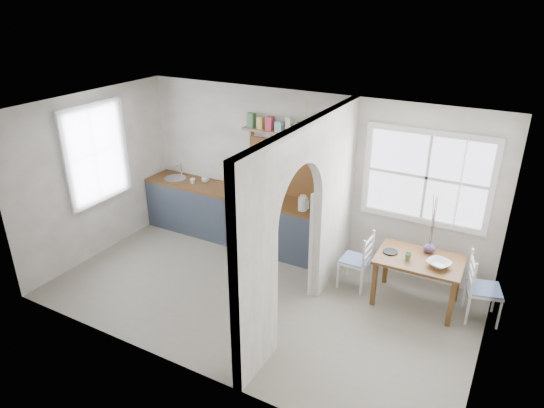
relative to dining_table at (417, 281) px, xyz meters
The scene contains 26 objects.
floor 2.21m from the dining_table, 154.58° to the right, with size 5.80×3.20×0.01m, color #7C735D.
ceiling 3.13m from the dining_table, 154.58° to the right, with size 5.80×3.20×0.01m, color white.
walls 2.38m from the dining_table, 154.58° to the right, with size 5.81×3.21×2.60m.
partition 1.90m from the dining_table, 145.31° to the right, with size 0.12×3.20×2.60m.
kitchen_window 5.10m from the dining_table, 169.06° to the right, with size 0.10×1.16×1.50m, color white, non-canonical shape.
nook_window 1.41m from the dining_table, 104.98° to the left, with size 1.76×0.10×1.30m, color white, non-canonical shape.
counter 3.12m from the dining_table, behind, with size 3.50×0.60×0.90m.
sink 4.45m from the dining_table, behind, with size 0.40×0.40×0.02m, color silver.
backsplash 2.48m from the dining_table, 163.58° to the left, with size 1.65×0.03×0.90m, color brown.
shelf 2.79m from the dining_table, 165.66° to the left, with size 1.75×0.20×0.21m.
pendant_lamp 2.39m from the dining_table, behind, with size 0.26×0.26×0.16m, color beige.
utensil_rail 1.75m from the dining_table, behind, with size 0.02×0.02×0.50m, color silver.
dining_table is the anchor object (origin of this frame).
chair_left 0.88m from the dining_table, behind, with size 0.40×0.40×0.87m, color silver, non-canonical shape.
chair_right 0.84m from the dining_table, ahead, with size 0.41×0.41×0.91m, color silver, non-canonical shape.
kettle 1.97m from the dining_table, behind, with size 0.20×0.16×0.24m, color silver, non-canonical shape.
mug_a 4.03m from the dining_table, behind, with size 0.10×0.10×0.09m, color white.
mug_b 3.89m from the dining_table, behind, with size 0.13×0.13×0.11m, color silver.
knife_block 3.19m from the dining_table, behind, with size 0.10×0.14×0.23m, color black.
jar 3.09m from the dining_table, behind, with size 0.09×0.09×0.15m, color #78684C.
towel_magenta 1.39m from the dining_table, behind, with size 0.02×0.03×0.57m, color #A33063.
towel_orange 1.39m from the dining_table, behind, with size 0.02×0.03×0.44m, color #D76400.
bowl 0.47m from the dining_table, 16.71° to the right, with size 0.28×0.28×0.07m, color silver.
table_cup 0.43m from the dining_table, 144.38° to the right, with size 0.10×0.10×0.09m, color slate.
plate 0.53m from the dining_table, behind, with size 0.20×0.20×0.02m, color black.
vase 0.49m from the dining_table, 74.58° to the left, with size 0.16×0.16×0.16m, color #493756.
Camera 1 is at (2.94, -4.89, 3.96)m, focal length 32.00 mm.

